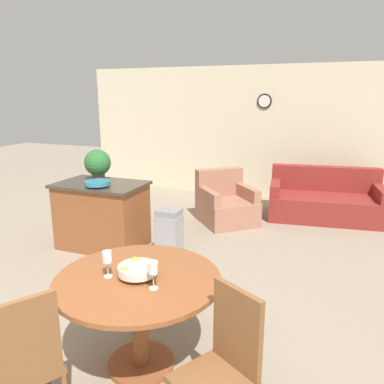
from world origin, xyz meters
The scene contains 13 objects.
wall_back centered at (0.00, 6.41, 1.35)m, with size 8.00×0.09×2.70m.
dining_table centered at (0.13, 0.85, 0.60)m, with size 1.25×1.25×0.77m.
dining_chair_near_left centered at (-0.23, 0.07, 0.52)m, with size 0.58×0.58×0.98m.
dining_chair_near_right centered at (0.91, 0.49, 0.52)m, with size 0.58×0.58×0.98m.
fruit_bowl centered at (0.13, 0.85, 0.84)m, with size 0.30×0.30×0.11m.
wine_glass_left centered at (-0.08, 0.77, 0.93)m, with size 0.07×0.07×0.20m.
wine_glass_right centered at (0.32, 0.73, 0.93)m, with size 0.07×0.07×0.20m.
kitchen_island centered at (-1.56, 2.83, 0.47)m, with size 1.21×0.78×0.93m.
teal_bowl centered at (-1.47, 2.64, 0.98)m, with size 0.33×0.33×0.08m.
potted_plant centered at (-1.69, 2.98, 1.17)m, with size 0.37×0.37×0.44m.
trash_bin centered at (-0.55, 2.88, 0.32)m, with size 0.31×0.28×0.64m.
couch centered at (1.32, 5.36, 0.29)m, with size 1.99×1.20×0.86m.
armchair centered at (-0.24, 4.49, 0.29)m, with size 1.20×1.20×0.87m.
Camera 1 is at (1.44, -1.38, 2.08)m, focal length 35.00 mm.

